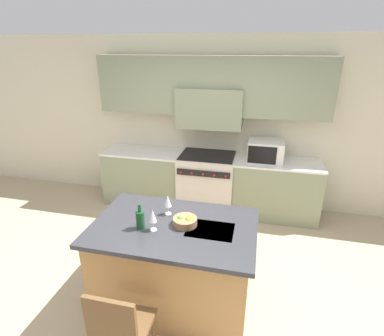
% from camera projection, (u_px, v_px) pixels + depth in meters
% --- Properties ---
extents(ground_plane, '(10.00, 10.00, 0.00)m').
position_uv_depth(ground_plane, '(175.00, 289.00, 3.34)').
color(ground_plane, tan).
extents(back_cabinetry, '(10.00, 0.46, 2.70)m').
position_uv_depth(back_cabinetry, '(211.00, 110.00, 4.69)').
color(back_cabinetry, beige).
rests_on(back_cabinetry, ground_plane).
extents(back_counter, '(3.46, 0.62, 0.91)m').
position_uv_depth(back_counter, '(207.00, 182.00, 4.89)').
color(back_counter, gray).
rests_on(back_counter, ground_plane).
extents(range_stove, '(0.87, 0.70, 0.94)m').
position_uv_depth(range_stove, '(207.00, 182.00, 4.87)').
color(range_stove, beige).
rests_on(range_stove, ground_plane).
extents(microwave, '(0.52, 0.43, 0.31)m').
position_uv_depth(microwave, '(265.00, 151.00, 4.47)').
color(microwave, silver).
rests_on(microwave, back_counter).
extents(kitchen_island, '(1.58, 1.02, 0.92)m').
position_uv_depth(kitchen_island, '(175.00, 263.00, 3.05)').
color(kitchen_island, '#B7844C').
rests_on(kitchen_island, ground_plane).
extents(island_chair, '(0.42, 0.40, 0.90)m').
position_uv_depth(island_chair, '(120.00, 328.00, 2.30)').
color(island_chair, brown).
rests_on(island_chair, ground_plane).
extents(wine_bottle, '(0.08, 0.08, 0.25)m').
position_uv_depth(wine_bottle, '(140.00, 219.00, 2.79)').
color(wine_bottle, '#194723').
rests_on(wine_bottle, kitchen_island).
extents(wine_glass_near, '(0.07, 0.07, 0.21)m').
position_uv_depth(wine_glass_near, '(153.00, 216.00, 2.75)').
color(wine_glass_near, white).
rests_on(wine_glass_near, kitchen_island).
extents(wine_glass_far, '(0.07, 0.07, 0.21)m').
position_uv_depth(wine_glass_far, '(168.00, 201.00, 3.01)').
color(wine_glass_far, white).
rests_on(wine_glass_far, kitchen_island).
extents(fruit_bowl, '(0.23, 0.23, 0.10)m').
position_uv_depth(fruit_bowl, '(185.00, 221.00, 2.86)').
color(fruit_bowl, '#996B47').
rests_on(fruit_bowl, kitchen_island).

